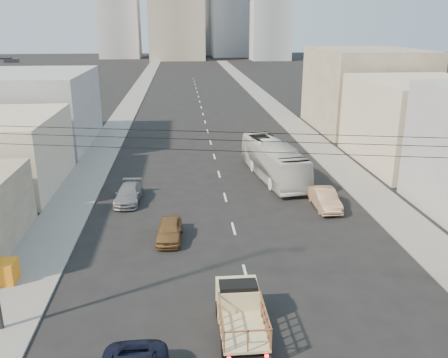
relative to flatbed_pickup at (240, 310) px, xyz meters
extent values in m
cube|color=slate|center=(-10.83, 67.02, -1.03)|extent=(3.50, 180.00, 0.12)
cube|color=slate|center=(12.67, 67.02, -1.03)|extent=(3.50, 180.00, 0.12)
cube|color=silver|center=(0.92, -0.98, -1.09)|extent=(0.15, 2.00, 0.01)
cube|color=silver|center=(0.92, 5.02, -1.09)|extent=(0.15, 2.00, 0.01)
cube|color=silver|center=(0.92, 11.02, -1.09)|extent=(0.15, 2.00, 0.01)
cube|color=silver|center=(0.92, 17.02, -1.09)|extent=(0.15, 2.00, 0.01)
cube|color=silver|center=(0.92, 23.02, -1.09)|extent=(0.15, 2.00, 0.01)
cube|color=silver|center=(0.92, 29.02, -1.09)|extent=(0.15, 2.00, 0.01)
cube|color=silver|center=(0.92, 35.02, -1.09)|extent=(0.15, 2.00, 0.01)
cube|color=silver|center=(0.92, 41.02, -1.09)|extent=(0.15, 2.00, 0.01)
cube|color=silver|center=(0.92, 47.02, -1.09)|extent=(0.15, 2.00, 0.01)
cube|color=silver|center=(0.92, 53.02, -1.09)|extent=(0.15, 2.00, 0.01)
cube|color=silver|center=(0.92, 59.02, -1.09)|extent=(0.15, 2.00, 0.01)
cube|color=silver|center=(0.92, 65.02, -1.09)|extent=(0.15, 2.00, 0.01)
cube|color=silver|center=(0.92, 71.02, -1.09)|extent=(0.15, 2.00, 0.01)
cube|color=silver|center=(0.92, 77.02, -1.09)|extent=(0.15, 2.00, 0.01)
cube|color=silver|center=(0.92, 83.02, -1.09)|extent=(0.15, 2.00, 0.01)
cube|color=silver|center=(0.92, 89.02, -1.09)|extent=(0.15, 2.00, 0.01)
cube|color=silver|center=(0.92, 95.02, -1.09)|extent=(0.15, 2.00, 0.01)
cube|color=silver|center=(0.92, 101.02, -1.09)|extent=(0.15, 2.00, 0.01)
cube|color=#D0BF8B|center=(0.00, -0.90, -0.39)|extent=(1.90, 3.00, 0.12)
cube|color=#D0BF8B|center=(0.00, 1.10, -0.14)|extent=(1.90, 1.60, 1.50)
cube|color=black|center=(0.00, 0.85, 0.46)|extent=(1.70, 0.90, 0.70)
cube|color=#FF0C0C|center=(0.75, -2.45, -0.54)|extent=(0.15, 0.05, 0.12)
cylinder|color=black|center=(-0.85, 1.20, -0.71)|extent=(0.25, 0.76, 0.76)
cylinder|color=black|center=(0.85, 1.20, -0.71)|extent=(0.25, 0.76, 0.76)
cylinder|color=black|center=(-0.85, -1.60, -0.71)|extent=(0.25, 0.76, 0.76)
cylinder|color=black|center=(0.85, -1.60, -0.71)|extent=(0.25, 0.76, 0.76)
imported|color=silver|center=(5.60, 21.54, 0.51)|extent=(4.23, 11.79, 3.21)
imported|color=brown|center=(-3.29, 9.74, -0.44)|extent=(1.75, 3.90, 1.30)
imported|color=tan|center=(8.03, 14.13, -0.38)|extent=(1.52, 4.35, 1.43)
imported|color=slate|center=(-6.51, 16.68, -0.45)|extent=(2.05, 4.53, 1.29)
cube|color=#2D2D33|center=(-8.58, 1.02, 10.61)|extent=(0.50, 0.25, 0.15)
cylinder|color=black|center=(0.92, -1.48, 8.21)|extent=(23.01, 5.02, 0.02)
cylinder|color=black|center=(0.92, -1.48, 7.91)|extent=(23.01, 5.02, 0.02)
cylinder|color=black|center=(0.92, -1.48, 7.51)|extent=(23.01, 5.02, 0.02)
cube|color=beige|center=(20.42, 25.02, 2.91)|extent=(11.00, 14.00, 8.00)
cube|color=gray|center=(20.92, 41.02, 3.91)|extent=(12.00, 16.00, 10.00)
cube|color=#969698|center=(-18.58, 36.02, 2.91)|extent=(12.00, 16.00, 8.00)
cube|color=#999CA2|center=(18.92, 182.02, 18.91)|extent=(16.00, 16.00, 40.00)
cube|color=#999CA2|center=(-25.08, 177.02, 15.91)|extent=(15.00, 15.00, 34.00)
cube|color=#969698|center=(6.92, 197.02, 20.91)|extent=(18.00, 18.00, 44.00)
cube|color=#999CA2|center=(30.92, 162.02, 12.91)|extent=(14.00, 14.00, 28.00)
camera|label=1|loc=(-2.34, -17.75, 11.94)|focal=38.00mm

